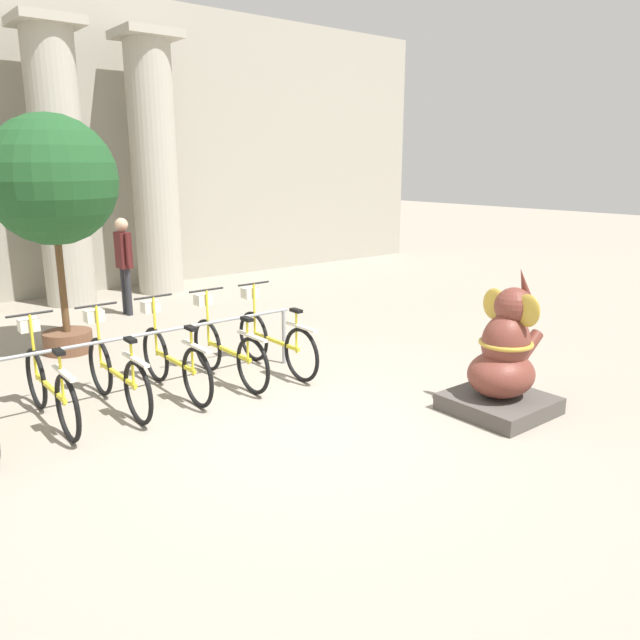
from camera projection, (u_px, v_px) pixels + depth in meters
name	position (u px, v px, depth m)	size (l,w,h in m)	color
ground_plane	(312.00, 429.00, 6.43)	(60.00, 60.00, 0.00)	gray
building_facade	(42.00, 145.00, 12.20)	(20.00, 0.20, 6.00)	#A39E8E
column_middle	(59.00, 165.00, 11.54)	(1.15, 1.15, 5.16)	#ADA899
column_right	(154.00, 165.00, 12.67)	(1.15, 1.15, 5.16)	#ADA899
bike_rack	(141.00, 346.00, 7.16)	(4.13, 0.05, 0.77)	gray
bicycle_1	(49.00, 385.00, 6.49)	(0.48, 1.79, 1.10)	black
bicycle_2	(116.00, 372.00, 6.90)	(0.48, 1.79, 1.10)	black
bicycle_3	(174.00, 359.00, 7.36)	(0.48, 1.79, 1.10)	black
bicycle_4	(227.00, 349.00, 7.76)	(0.48, 1.79, 1.10)	black
bicycle_5	(274.00, 339.00, 8.18)	(0.48, 1.79, 1.10)	black
elephant_statue	(504.00, 364.00, 6.77)	(1.01, 1.01, 1.61)	#4C4742
person_pedestrian	(124.00, 257.00, 11.04)	(0.23, 0.47, 1.73)	#28282D
potted_tree	(52.00, 184.00, 8.47)	(1.77, 1.77, 3.33)	brown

